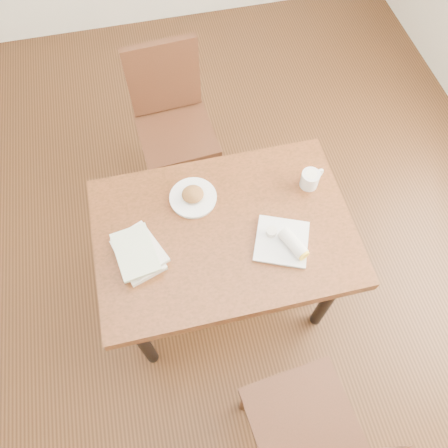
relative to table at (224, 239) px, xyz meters
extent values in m
cube|color=#472814|center=(0.00, 0.00, -0.67)|extent=(4.00, 5.00, 0.01)
cube|color=brown|center=(0.00, 0.00, 0.06)|extent=(1.13, 0.78, 0.06)
cylinder|color=black|center=(-0.46, -0.29, -0.32)|extent=(0.06, 0.06, 0.69)
cylinder|color=black|center=(0.46, -0.29, -0.32)|extent=(0.06, 0.06, 0.69)
cylinder|color=black|center=(-0.46, 0.29, -0.32)|extent=(0.06, 0.06, 0.69)
cylinder|color=black|center=(0.46, 0.29, -0.32)|extent=(0.06, 0.06, 0.69)
cylinder|color=#411F12|center=(-0.05, -0.64, -0.44)|extent=(0.04, 0.04, 0.45)
cylinder|color=#411F12|center=(0.31, -0.61, -0.44)|extent=(0.04, 0.04, 0.45)
cube|color=#411F12|center=(0.15, -0.80, -0.19)|extent=(0.46, 0.46, 0.04)
cylinder|color=#411E12|center=(0.07, 1.00, -0.44)|extent=(0.04, 0.04, 0.45)
cylinder|color=#411E12|center=(-0.29, 0.98, -0.44)|extent=(0.04, 0.04, 0.45)
cylinder|color=#411E12|center=(0.10, 0.64, -0.44)|extent=(0.04, 0.04, 0.45)
cylinder|color=#411E12|center=(-0.26, 0.62, -0.44)|extent=(0.04, 0.04, 0.45)
cube|color=#411E12|center=(-0.09, 0.81, -0.19)|extent=(0.45, 0.45, 0.04)
cube|color=#411E12|center=(-0.11, 1.00, 0.07)|extent=(0.40, 0.07, 0.45)
cylinder|color=white|center=(-0.10, 0.18, 0.10)|extent=(0.21, 0.21, 0.01)
cylinder|color=white|center=(-0.10, 0.18, 0.11)|extent=(0.21, 0.21, 0.01)
ellipsoid|color=#B27538|center=(-0.10, 0.18, 0.13)|extent=(0.13, 0.12, 0.05)
cylinder|color=white|center=(0.43, 0.14, 0.13)|extent=(0.08, 0.08, 0.08)
torus|color=white|center=(0.48, 0.16, 0.13)|extent=(0.07, 0.04, 0.07)
cylinder|color=tan|center=(0.43, 0.14, 0.17)|extent=(0.07, 0.07, 0.01)
cylinder|color=#F2E5CC|center=(0.43, 0.14, 0.17)|extent=(0.05, 0.05, 0.00)
cube|color=white|center=(0.23, -0.12, 0.10)|extent=(0.28, 0.28, 0.01)
cube|color=white|center=(0.23, -0.12, 0.10)|extent=(0.29, 0.29, 0.01)
cylinder|color=white|center=(0.26, -0.15, 0.14)|extent=(0.10, 0.15, 0.06)
cylinder|color=yellow|center=(0.29, -0.21, 0.14)|extent=(0.05, 0.04, 0.05)
cylinder|color=silver|center=(0.19, -0.07, 0.12)|extent=(0.05, 0.05, 0.03)
cylinder|color=red|center=(0.19, -0.07, 0.13)|extent=(0.04, 0.04, 0.01)
cube|color=white|center=(-0.38, -0.04, 0.10)|extent=(0.22, 0.27, 0.02)
cube|color=silver|center=(-0.37, -0.03, 0.12)|extent=(0.23, 0.27, 0.02)
cube|color=#A4C180|center=(-0.38, -0.05, 0.14)|extent=(0.19, 0.25, 0.02)
camera|label=1|loc=(-0.20, -0.87, 1.77)|focal=35.00mm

